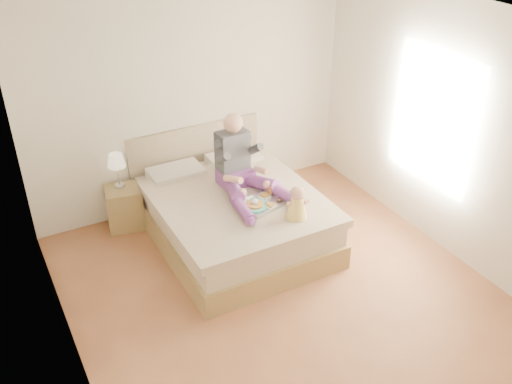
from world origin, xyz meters
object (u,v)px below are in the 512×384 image
bed (231,213)px  adult (241,168)px  tray (261,202)px  baby (297,204)px  nightstand (125,207)px

bed → adult: adult is taller
tray → baby: 0.45m
bed → tray: size_ratio=3.94×
adult → baby: (0.23, -0.78, -0.11)m
baby → bed: bearing=134.5°
adult → tray: size_ratio=1.91×
tray → baby: (0.20, -0.39, 0.12)m
bed → baby: bed is taller
bed → baby: bearing=-65.2°
nightstand → adult: (1.13, -0.80, 0.61)m
adult → baby: bearing=-77.8°
tray → bed: bearing=96.5°
bed → baby: size_ratio=6.01×
nightstand → baby: 2.15m
nightstand → tray: bearing=-34.0°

